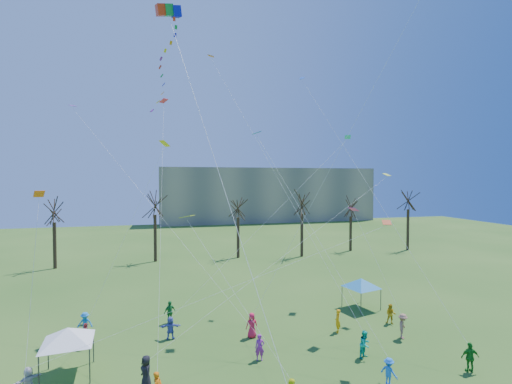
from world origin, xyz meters
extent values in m
cube|color=gray|center=(22.00, 82.00, 7.50)|extent=(60.00, 14.00, 15.00)
cylinder|color=black|center=(-20.39, 35.00, 3.07)|extent=(0.44, 0.44, 6.13)
cylinder|color=black|center=(-7.60, 36.04, 3.37)|extent=(0.44, 0.44, 6.74)
cylinder|color=black|center=(4.46, 35.68, 3.05)|extent=(0.44, 0.44, 6.09)
cylinder|color=black|center=(14.09, 34.13, 3.29)|extent=(0.44, 0.44, 6.58)
cylinder|color=black|center=(23.54, 36.34, 2.85)|extent=(0.44, 0.44, 5.70)
cylinder|color=black|center=(33.17, 34.65, 3.42)|extent=(0.44, 0.44, 6.83)
cube|color=red|center=(-6.12, 8.34, 23.19)|extent=(0.77, 1.09, 0.97)
cube|color=#128A31|center=(-5.61, 8.34, 23.19)|extent=(0.77, 1.09, 0.97)
cube|color=#1015CB|center=(-5.09, 8.34, 23.19)|extent=(0.77, 1.09, 0.97)
cylinder|color=white|center=(-3.13, 2.33, 12.40)|extent=(0.02, 0.02, 24.03)
cylinder|color=#3F3F44|center=(-12.75, 4.77, 1.03)|extent=(0.08, 0.08, 2.07)
cylinder|color=#3F3F44|center=(-10.20, 5.05, 1.03)|extent=(0.08, 0.08, 2.07)
cylinder|color=#3F3F44|center=(-13.03, 7.31, 1.03)|extent=(0.08, 0.08, 2.07)
cylinder|color=#3F3F44|center=(-10.48, 7.60, 1.03)|extent=(0.08, 0.08, 2.07)
pyramid|color=white|center=(-11.61, 6.18, 2.51)|extent=(3.92, 3.92, 0.89)
cylinder|color=#3F3F44|center=(10.46, 10.64, 0.97)|extent=(0.08, 0.08, 1.94)
cylinder|color=#3F3F44|center=(12.79, 11.24, 0.97)|extent=(0.08, 0.08, 1.94)
cylinder|color=#3F3F44|center=(9.86, 12.97, 0.97)|extent=(0.08, 0.08, 1.94)
cylinder|color=#3F3F44|center=(12.19, 13.57, 0.97)|extent=(0.08, 0.08, 1.94)
pyramid|color=#2374AF|center=(11.33, 12.10, 2.36)|extent=(3.59, 3.59, 0.83)
imported|color=blue|center=(6.49, 0.78, 0.78)|extent=(0.97, 1.17, 1.57)
imported|color=#1A781F|center=(12.16, 0.82, 0.91)|extent=(1.15, 0.72, 1.82)
imported|color=silver|center=(-13.19, 4.54, 0.80)|extent=(1.45, 1.31, 1.60)
imported|color=black|center=(-7.02, 3.80, 0.93)|extent=(0.87, 1.05, 1.85)
imported|color=#902594|center=(0.00, 5.28, 0.84)|extent=(0.68, 0.51, 1.69)
imported|color=#0DB79D|center=(6.85, 3.92, 0.90)|extent=(1.10, 1.02, 1.81)
imported|color=#996B53|center=(11.09, 5.81, 0.92)|extent=(1.32, 1.33, 1.84)
imported|color=#D4464B|center=(-11.44, 9.95, 0.85)|extent=(0.83, 1.08, 1.70)
imported|color=#5764BD|center=(-5.65, 9.89, 0.82)|extent=(1.54, 0.56, 1.64)
imported|color=red|center=(0.26, 8.67, 0.92)|extent=(0.92, 0.63, 1.84)
imported|color=#FFA00D|center=(6.89, 7.94, 0.89)|extent=(0.67, 0.77, 1.78)
imported|color=gold|center=(11.84, 8.38, 0.81)|extent=(0.99, 0.98, 1.62)
imported|color=blue|center=(-11.94, 12.15, 0.86)|extent=(1.17, 0.75, 1.72)
imported|color=#1A7B31|center=(-5.69, 12.84, 0.91)|extent=(1.13, 0.98, 1.83)
cube|color=#EB590C|center=(-12.85, 5.75, 10.97)|extent=(0.74, 0.78, 0.39)
cylinder|color=white|center=(-12.69, 3.87, 6.14)|extent=(0.01, 0.01, 10.00)
cube|color=#FF2A59|center=(-6.03, 14.85, 18.53)|extent=(0.81, 0.82, 0.29)
cylinder|color=white|center=(-6.19, 8.52, 9.92)|extent=(0.01, 0.01, 21.07)
cube|color=#C4E518|center=(-4.66, 4.37, 9.62)|extent=(0.93, 0.88, 0.17)
cylinder|color=white|center=(-2.17, 2.21, 5.46)|extent=(0.01, 0.01, 10.31)
cube|color=#1B97CB|center=(1.43, 11.85, 15.65)|extent=(0.77, 0.62, 0.28)
cylinder|color=white|center=(3.96, 6.31, 8.48)|extent=(0.01, 0.01, 18.51)
cube|color=blue|center=(7.76, 17.98, 22.25)|extent=(0.69, 0.70, 0.35)
cylinder|color=white|center=(9.96, 9.40, 11.77)|extent=(0.01, 0.01, 27.13)
cube|color=#B64016|center=(8.21, 3.73, 8.97)|extent=(0.80, 0.87, 0.27)
cylinder|color=white|center=(-2.49, 4.14, 5.14)|extent=(0.01, 0.01, 22.61)
cube|color=#CCED37|center=(13.37, 11.45, 12.23)|extent=(0.62, 0.71, 0.25)
cylinder|color=white|center=(3.18, 7.62, 6.76)|extent=(0.01, 0.01, 24.18)
cube|color=purple|center=(-14.01, 18.39, 18.43)|extent=(0.78, 0.83, 0.21)
cylinder|color=white|center=(-7.01, 11.83, 9.86)|extent=(0.01, 0.01, 25.45)
cube|color=orange|center=(-1.36, 20.18, 24.47)|extent=(0.74, 0.65, 0.22)
cylinder|color=white|center=(2.74, 12.05, 12.89)|extent=(0.01, 0.01, 29.16)
cube|color=#F328A0|center=(8.28, 8.16, 9.48)|extent=(0.94, 0.90, 0.31)
cylinder|color=white|center=(9.68, 6.98, 5.39)|extent=(0.01, 0.01, 8.60)
cube|color=yellow|center=(-5.95, 10.63, 14.47)|extent=(0.85, 0.84, 0.44)
cylinder|color=white|center=(-8.69, 10.29, 7.89)|extent=(0.01, 0.01, 13.92)
cube|color=#1CB4D2|center=(12.08, 16.29, 16.13)|extent=(0.82, 0.89, 0.35)
cylinder|color=white|center=(3.22, 13.09, 8.71)|extent=(0.01, 0.01, 23.73)
cylinder|color=white|center=(5.63, 6.23, 13.02)|extent=(0.01, 0.01, 25.89)
camera|label=1|loc=(-5.70, -16.83, 11.79)|focal=25.00mm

